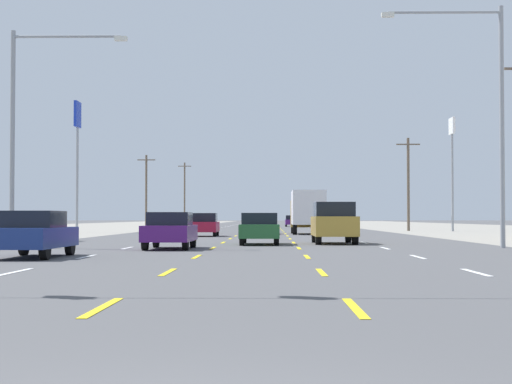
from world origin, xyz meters
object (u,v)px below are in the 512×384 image
Objects in this scene: sedan_inner_left_near at (170,230)px; suv_inner_right_midfar at (334,222)px; sedan_far_left_nearest at (34,233)px; sedan_center_turn_mid at (260,228)px; streetlight_left_row_0 at (26,119)px; hatchback_inner_right_distant_c at (292,221)px; sedan_far_left_distant_a at (187,223)px; sedan_center_turn_farthest at (261,224)px; hatchback_inner_left_far at (205,225)px; pole_sign_left_row_2 at (77,135)px; sedan_far_left_distant_b at (206,222)px; pole_sign_right_row_2 at (452,148)px; streetlight_right_row_0 at (488,105)px; box_truck_inner_right_farther at (308,210)px.

suv_inner_right_midfar reaches higher than sedan_inner_left_near.
sedan_center_turn_mid is at bearing 61.54° from sedan_far_left_nearest.
hatchback_inner_right_distant_c is at bearing 80.61° from streetlight_left_row_0.
sedan_far_left_distant_a is at bearing 94.77° from sedan_inner_left_near.
sedan_center_turn_farthest is 1.00× the size of sedan_far_left_distant_a.
pole_sign_left_row_2 reaches higher than hatchback_inner_left_far.
sedan_far_left_nearest is 0.41× the size of pole_sign_left_row_2.
pole_sign_right_row_2 reaches higher than sedan_far_left_distant_b.
sedan_far_left_distant_a is (-6.75, 11.48, 0.00)m from sedan_center_turn_farthest.
hatchback_inner_right_distant_c is at bearing 110.02° from pole_sign_right_row_2.
pole_sign_right_row_2 is 1.03× the size of streetlight_right_row_0.
sedan_center_turn_mid is 0.92× the size of suv_inner_right_midfar.
pole_sign_right_row_2 is at bearing 64.50° from sedan_far_left_nearest.
sedan_far_left_distant_a is at bearing 120.44° from sedan_center_turn_farthest.
hatchback_inner_right_distant_c reaches higher than sedan_far_left_nearest.
sedan_far_left_distant_a is (-3.12, 19.25, -0.03)m from hatchback_inner_left_far.
hatchback_inner_left_far is 19.50m from sedan_far_left_distant_a.
sedan_far_left_distant_b is at bearing 104.24° from streetlight_right_row_0.
pole_sign_left_row_2 is (-15.47, 6.52, 7.41)m from sedan_center_turn_farthest.
sedan_center_turn_mid is at bearing -89.50° from sedan_center_turn_farthest.
sedan_far_left_distant_b is 16.83m from hatchback_inner_right_distant_c.
sedan_center_turn_mid is at bearing -158.88° from suv_inner_right_midfar.
sedan_far_left_distant_b is 66.32m from streetlight_left_row_0.
sedan_center_turn_mid is 11.59m from streetlight_right_row_0.
box_truck_inner_right_farther is at bearing 82.23° from sedan_center_turn_mid.
streetlight_right_row_0 is at bearing -71.31° from sedan_center_turn_farthest.
hatchback_inner_left_far reaches higher than sedan_inner_left_near.
sedan_center_turn_mid is 24.50m from sedan_center_turn_farthest.
streetlight_right_row_0 is at bearing -43.11° from suv_inner_right_midfar.
streetlight_left_row_0 is at bearing -105.57° from hatchback_inner_left_far.
sedan_far_left_distant_b is (-10.82, 60.54, -0.27)m from suv_inner_right_midfar.
sedan_far_left_distant_b is (-7.06, 37.41, 0.00)m from sedan_center_turn_farthest.
hatchback_inner_left_far is 8.58m from sedan_center_turn_farthest.
sedan_inner_left_near is 1.00× the size of sedan_center_turn_farthest.
sedan_inner_left_near is 1.15× the size of hatchback_inner_left_far.
hatchback_inner_left_far reaches higher than sedan_far_left_distant_a.
streetlight_right_row_0 reaches higher than sedan_center_turn_mid.
sedan_center_turn_farthest is at bearing 71.75° from streetlight_left_row_0.
suv_inner_right_midfar reaches higher than hatchback_inner_right_distant_c.
suv_inner_right_midfar is 73.54m from hatchback_inner_right_distant_c.
sedan_center_turn_farthest is 50.53m from hatchback_inner_right_distant_c.
streetlight_right_row_0 is at bearing -100.26° from pole_sign_right_row_2.
suv_inner_right_midfar is at bearing -80.78° from sedan_center_turn_farthest.
sedan_far_left_distant_b is at bearing 100.69° from sedan_center_turn_farthest.
sedan_far_left_nearest is 17.56m from suv_inner_right_midfar.
hatchback_inner_right_distant_c is at bearing 82.89° from hatchback_inner_left_far.
sedan_far_left_distant_b is (-3.43, 45.18, -0.03)m from hatchback_inner_left_far.
suv_inner_right_midfar is 1.09× the size of sedan_far_left_distant_b.
suv_inner_right_midfar is (10.45, 14.11, 0.27)m from sedan_far_left_nearest.
sedan_far_left_distant_b is at bearing -129.43° from hatchback_inner_right_distant_c.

